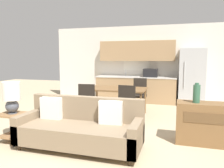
# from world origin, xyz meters

# --- Properties ---
(ground_plane) EXTENTS (20.00, 20.00, 0.00)m
(ground_plane) POSITION_xyz_m (0.00, 0.00, 0.00)
(ground_plane) COLOR tan
(wall_back) EXTENTS (6.40, 0.07, 2.70)m
(wall_back) POSITION_xyz_m (-0.00, 4.63, 1.35)
(wall_back) COLOR silver
(wall_back) RESTS_ON ground_plane
(kitchen_counter) EXTENTS (2.82, 0.65, 2.15)m
(kitchen_counter) POSITION_xyz_m (0.01, 4.33, 0.84)
(kitchen_counter) COLOR tan
(kitchen_counter) RESTS_ON ground_plane
(refrigerator) EXTENTS (0.81, 0.70, 1.86)m
(refrigerator) POSITION_xyz_m (1.86, 4.25, 0.93)
(refrigerator) COLOR #B7BABC
(refrigerator) RESTS_ON ground_plane
(dining_table) EXTENTS (1.56, 0.91, 0.74)m
(dining_table) POSITION_xyz_m (-0.16, 2.30, 0.68)
(dining_table) COLOR brown
(dining_table) RESTS_ON ground_plane
(couch) EXTENTS (2.12, 0.80, 0.86)m
(couch) POSITION_xyz_m (-0.18, 0.03, 0.34)
(couch) COLOR #3D2D1E
(couch) RESTS_ON ground_plane
(side_table) EXTENTS (0.43, 0.43, 0.54)m
(side_table) POSITION_xyz_m (-1.52, -0.09, 0.36)
(side_table) COLOR olive
(side_table) RESTS_ON ground_plane
(table_lamp) EXTENTS (0.31, 0.31, 0.59)m
(table_lamp) POSITION_xyz_m (-1.49, -0.09, 0.87)
(table_lamp) COLOR #4C515B
(table_lamp) RESTS_ON side_table
(credenza) EXTENTS (1.21, 0.45, 0.75)m
(credenza) POSITION_xyz_m (2.00, 0.82, 0.38)
(credenza) COLOR brown
(credenza) RESTS_ON ground_plane
(vase) EXTENTS (0.12, 0.12, 0.36)m
(vase) POSITION_xyz_m (1.73, 0.78, 0.92)
(vase) COLOR #336047
(vase) RESTS_ON credenza
(dining_chair_near_left) EXTENTS (0.46, 0.46, 0.94)m
(dining_chair_near_left) POSITION_xyz_m (-0.65, 1.48, 0.51)
(dining_chair_near_left) COLOR black
(dining_chair_near_left) RESTS_ON ground_plane
(dining_chair_near_right) EXTENTS (0.46, 0.46, 0.94)m
(dining_chair_near_right) POSITION_xyz_m (0.33, 1.51, 0.51)
(dining_chair_near_right) COLOR black
(dining_chair_near_right) RESTS_ON ground_plane
(dining_chair_far_right) EXTENTS (0.45, 0.45, 0.94)m
(dining_chair_far_right) POSITION_xyz_m (0.33, 3.12, 0.51)
(dining_chair_far_right) COLOR black
(dining_chair_far_right) RESTS_ON ground_plane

